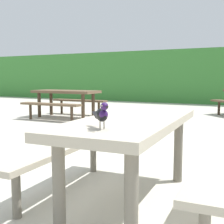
% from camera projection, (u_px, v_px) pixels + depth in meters
% --- Properties ---
extents(ground_plane, '(60.00, 60.00, 0.00)m').
position_uv_depth(ground_plane, '(122.00, 190.00, 2.92)').
color(ground_plane, beige).
extents(picnic_table_foreground, '(1.78, 1.84, 0.74)m').
position_uv_depth(picnic_table_foreground, '(131.00, 140.00, 2.59)').
color(picnic_table_foreground, '#B2A893').
rests_on(picnic_table_foreground, ground).
extents(bird_grackle, '(0.23, 0.21, 0.18)m').
position_uv_depth(bird_grackle, '(102.00, 114.00, 2.01)').
color(bird_grackle, black).
rests_on(bird_grackle, picnic_table_foreground).
extents(picnic_table_mid_right, '(1.82, 1.73, 0.74)m').
position_uv_depth(picnic_table_mid_right, '(66.00, 97.00, 8.22)').
color(picnic_table_mid_right, brown).
rests_on(picnic_table_mid_right, ground).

